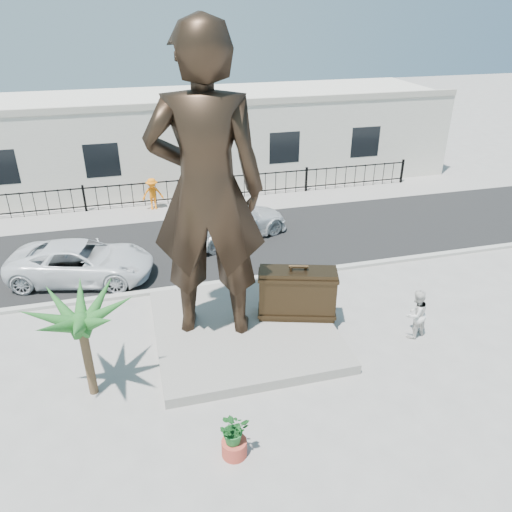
# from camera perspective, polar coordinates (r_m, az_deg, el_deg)

# --- Properties ---
(ground) EXTENTS (100.00, 100.00, 0.00)m
(ground) POSITION_cam_1_polar(r_m,az_deg,el_deg) (14.17, 2.08, -11.94)
(ground) COLOR #9E9991
(ground) RESTS_ON ground
(street) EXTENTS (40.00, 7.00, 0.01)m
(street) POSITION_cam_1_polar(r_m,az_deg,el_deg) (20.80, -4.17, 1.73)
(street) COLOR black
(street) RESTS_ON ground
(curb) EXTENTS (40.00, 0.25, 0.12)m
(curb) POSITION_cam_1_polar(r_m,az_deg,el_deg) (17.73, -2.04, -2.84)
(curb) COLOR #A5A399
(curb) RESTS_ON ground
(far_sidewalk) EXTENTS (40.00, 2.50, 0.02)m
(far_sidewalk) POSITION_cam_1_polar(r_m,az_deg,el_deg) (24.42, -5.95, 5.66)
(far_sidewalk) COLOR #9E9991
(far_sidewalk) RESTS_ON ground
(plinth) EXTENTS (5.20, 5.20, 0.30)m
(plinth) POSITION_cam_1_polar(r_m,az_deg,el_deg) (15.13, -1.37, -8.32)
(plinth) COLOR gray
(plinth) RESTS_ON ground
(fence) EXTENTS (22.00, 0.10, 1.20)m
(fence) POSITION_cam_1_polar(r_m,az_deg,el_deg) (24.96, -6.31, 7.57)
(fence) COLOR black
(fence) RESTS_ON ground
(building) EXTENTS (28.00, 7.00, 4.40)m
(building) POSITION_cam_1_polar(r_m,az_deg,el_deg) (28.49, -7.83, 13.34)
(building) COLOR silver
(building) RESTS_ON ground
(statue) EXTENTS (3.47, 2.70, 8.44)m
(statue) POSITION_cam_1_polar(r_m,az_deg,el_deg) (13.13, -5.69, 7.39)
(statue) COLOR black
(statue) RESTS_ON plinth
(suitcase) EXTENTS (2.38, 1.35, 1.60)m
(suitcase) POSITION_cam_1_polar(r_m,az_deg,el_deg) (15.05, 4.74, -4.30)
(suitcase) COLOR black
(suitcase) RESTS_ON plinth
(tourist) EXTENTS (0.89, 0.79, 1.54)m
(tourist) POSITION_cam_1_polar(r_m,az_deg,el_deg) (15.39, 17.79, -6.34)
(tourist) COLOR silver
(tourist) RESTS_ON ground
(car_white) EXTENTS (5.37, 3.39, 1.38)m
(car_white) POSITION_cam_1_polar(r_m,az_deg,el_deg) (18.67, -19.33, -0.62)
(car_white) COLOR silver
(car_white) RESTS_ON street
(car_silver) EXTENTS (5.31, 3.68, 1.43)m
(car_silver) POSITION_cam_1_polar(r_m,az_deg,el_deg) (20.77, -2.75, 3.90)
(car_silver) COLOR silver
(car_silver) RESTS_ON street
(worker) EXTENTS (0.99, 0.58, 1.52)m
(worker) POSITION_cam_1_polar(r_m,az_deg,el_deg) (24.18, -11.73, 6.96)
(worker) COLOR orange
(worker) RESTS_ON far_sidewalk
(palm_tree) EXTENTS (1.80, 1.80, 3.20)m
(palm_tree) POSITION_cam_1_polar(r_m,az_deg,el_deg) (13.88, -18.00, -14.56)
(palm_tree) COLOR #205820
(palm_tree) RESTS_ON ground
(planter) EXTENTS (0.56, 0.56, 0.40)m
(planter) POSITION_cam_1_polar(r_m,az_deg,el_deg) (11.73, -2.50, -21.05)
(planter) COLOR #BD4132
(planter) RESTS_ON ground
(shrub) EXTENTS (0.70, 0.62, 0.73)m
(shrub) POSITION_cam_1_polar(r_m,az_deg,el_deg) (11.32, -2.56, -19.14)
(shrub) COLOR #206528
(shrub) RESTS_ON planter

